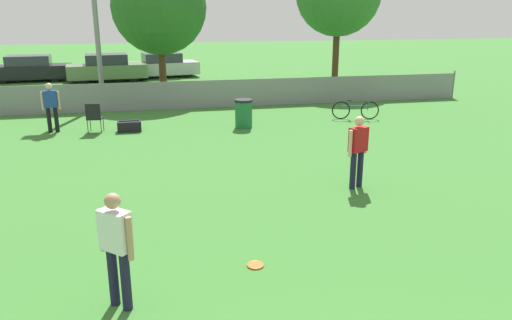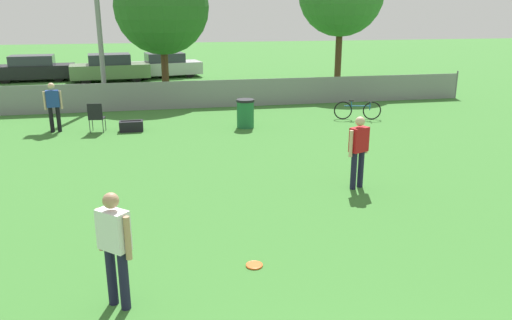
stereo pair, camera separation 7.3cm
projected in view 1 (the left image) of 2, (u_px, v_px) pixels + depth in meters
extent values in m
cube|color=gray|center=(194.00, 95.00, 19.91)|extent=(23.16, 0.03, 1.10)
cylinder|color=slate|center=(453.00, 84.00, 22.25)|extent=(0.07, 0.07, 1.21)
cylinder|color=gray|center=(95.00, 12.00, 19.61)|extent=(0.20, 0.20, 7.39)
cylinder|color=#4C331E|center=(163.00, 70.00, 22.47)|extent=(0.32, 0.32, 2.38)
sphere|color=#286023|center=(159.00, 6.00, 21.68)|extent=(4.13, 4.13, 4.13)
cylinder|color=#4C331E|center=(336.00, 57.00, 24.85)|extent=(0.32, 0.32, 3.03)
cylinder|color=#191933|center=(113.00, 276.00, 6.61)|extent=(0.13, 0.13, 0.84)
cylinder|color=#191933|center=(126.00, 281.00, 6.50)|extent=(0.13, 0.13, 0.84)
cube|color=silver|center=(115.00, 230.00, 6.35)|extent=(0.45, 0.44, 0.54)
sphere|color=tan|center=(112.00, 201.00, 6.24)|extent=(0.21, 0.21, 0.21)
cylinder|color=tan|center=(102.00, 230.00, 6.49)|extent=(0.08, 0.08, 0.58)
cylinder|color=tan|center=(130.00, 239.00, 6.25)|extent=(0.08, 0.08, 0.58)
cylinder|color=#191933|center=(353.00, 171.00, 10.94)|extent=(0.13, 0.13, 0.84)
cylinder|color=#191933|center=(360.00, 169.00, 11.07)|extent=(0.13, 0.13, 0.84)
cube|color=#B21419|center=(358.00, 139.00, 10.81)|extent=(0.47, 0.37, 0.54)
sphere|color=#D8AD8C|center=(360.00, 121.00, 10.69)|extent=(0.21, 0.21, 0.21)
cylinder|color=#D8AD8C|center=(350.00, 143.00, 10.68)|extent=(0.08, 0.08, 0.58)
cylinder|color=#D8AD8C|center=(366.00, 140.00, 10.96)|extent=(0.08, 0.08, 0.58)
cylinder|color=black|center=(56.00, 120.00, 16.05)|extent=(0.13, 0.13, 0.82)
cylinder|color=black|center=(49.00, 120.00, 15.98)|extent=(0.13, 0.13, 0.82)
cube|color=navy|center=(50.00, 99.00, 15.82)|extent=(0.42, 0.28, 0.54)
sphere|color=#D8AD8C|center=(49.00, 86.00, 15.70)|extent=(0.21, 0.21, 0.21)
cylinder|color=#D8AD8C|center=(58.00, 100.00, 15.92)|extent=(0.08, 0.08, 0.58)
cylinder|color=#D8AD8C|center=(42.00, 101.00, 15.76)|extent=(0.08, 0.08, 0.58)
cylinder|color=#E5591E|center=(255.00, 265.00, 7.72)|extent=(0.26, 0.26, 0.03)
torus|color=#E5591E|center=(255.00, 265.00, 7.72)|extent=(0.27, 0.27, 0.03)
cylinder|color=#333338|center=(103.00, 124.00, 16.31)|extent=(0.02, 0.02, 0.43)
cylinder|color=#333338|center=(90.00, 124.00, 16.27)|extent=(0.02, 0.02, 0.43)
cylinder|color=#333338|center=(101.00, 127.00, 15.92)|extent=(0.02, 0.02, 0.43)
cylinder|color=#333338|center=(88.00, 127.00, 15.88)|extent=(0.02, 0.02, 0.43)
cube|color=black|center=(95.00, 118.00, 16.03)|extent=(0.51, 0.51, 0.03)
cube|color=black|center=(93.00, 112.00, 15.74)|extent=(0.46, 0.07, 0.50)
torus|color=black|center=(341.00, 110.00, 17.96)|extent=(0.65, 0.20, 0.65)
torus|color=black|center=(370.00, 110.00, 17.92)|extent=(0.65, 0.20, 0.65)
cylinder|color=#195999|center=(356.00, 106.00, 17.89)|extent=(0.93, 0.27, 0.04)
cylinder|color=#195999|center=(349.00, 106.00, 17.90)|extent=(0.03, 0.03, 0.34)
cylinder|color=#195999|center=(368.00, 106.00, 17.88)|extent=(0.03, 0.03, 0.31)
cube|color=black|center=(350.00, 101.00, 17.84)|extent=(0.17, 0.10, 0.04)
cylinder|color=black|center=(368.00, 102.00, 17.83)|extent=(0.13, 0.43, 0.03)
cylinder|color=#1E6638|center=(244.00, 115.00, 16.67)|extent=(0.57, 0.57, 0.87)
cylinder|color=black|center=(244.00, 101.00, 16.53)|extent=(0.60, 0.60, 0.08)
cube|color=black|center=(129.00, 126.00, 16.20)|extent=(0.75, 0.41, 0.34)
cube|color=black|center=(129.00, 121.00, 16.15)|extent=(0.64, 0.04, 0.02)
cylinder|color=black|center=(57.00, 73.00, 28.54)|extent=(0.62, 0.22, 0.61)
cylinder|color=black|center=(55.00, 76.00, 27.21)|extent=(0.62, 0.22, 0.61)
cylinder|color=black|center=(6.00, 75.00, 27.83)|extent=(0.62, 0.22, 0.61)
cylinder|color=black|center=(1.00, 78.00, 26.50)|extent=(0.62, 0.22, 0.61)
cube|color=black|center=(30.00, 72.00, 27.45)|extent=(4.43, 1.96, 0.70)
cube|color=#2D333D|center=(28.00, 60.00, 27.28)|extent=(2.34, 1.62, 0.52)
cylinder|color=black|center=(131.00, 73.00, 28.62)|extent=(0.68, 0.25, 0.66)
cylinder|color=black|center=(133.00, 76.00, 27.17)|extent=(0.68, 0.25, 0.66)
cylinder|color=black|center=(83.00, 74.00, 27.84)|extent=(0.68, 0.25, 0.66)
cylinder|color=black|center=(83.00, 78.00, 26.39)|extent=(0.68, 0.25, 0.66)
cube|color=#59724C|center=(107.00, 71.00, 27.44)|extent=(4.38, 2.24, 0.73)
cube|color=#2D333D|center=(106.00, 59.00, 27.25)|extent=(2.34, 1.82, 0.55)
cylinder|color=black|center=(180.00, 69.00, 30.37)|extent=(0.63, 0.28, 0.61)
cylinder|color=black|center=(187.00, 72.00, 28.94)|extent=(0.63, 0.28, 0.61)
cylinder|color=black|center=(139.00, 71.00, 29.49)|extent=(0.63, 0.28, 0.61)
cylinder|color=black|center=(143.00, 74.00, 28.05)|extent=(0.63, 0.28, 0.61)
cube|color=#B7B7BC|center=(162.00, 68.00, 29.15)|extent=(4.31, 2.46, 0.69)
cube|color=#2D333D|center=(162.00, 57.00, 28.97)|extent=(2.35, 1.93, 0.52)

